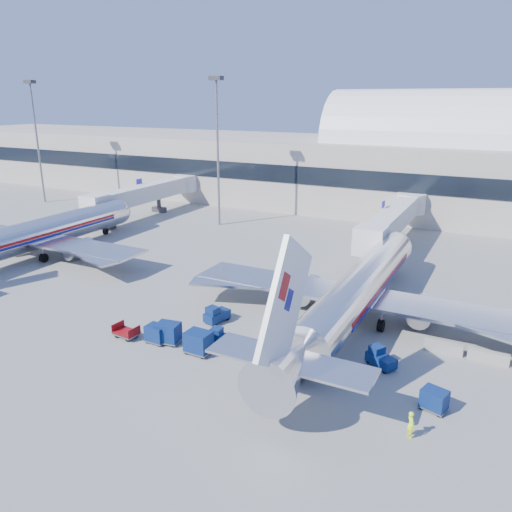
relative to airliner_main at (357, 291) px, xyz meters
The scene contains 20 objects.
ground 11.35m from the airliner_main, 155.75° to the right, with size 260.00×260.00×0.00m, color gray.
terminal 56.80m from the airliner_main, 114.64° to the left, with size 170.00×28.15×21.00m.
airliner_main is the anchor object (origin of this frame).
airliner_mid 42.00m from the airliner_main, behind, with size 32.00×37.26×12.07m.
jetbridge_near 26.43m from the airliner_main, 95.22° to the left, with size 4.40×27.50×6.25m.
jetbridge_mid 51.62m from the airliner_main, 149.36° to the left, with size 4.40×27.50×6.25m.
mast_far_west 75.44m from the airliner_main, 159.99° to the left, with size 2.00×1.20×22.60m.
mast_west 41.12m from the airliner_main, 139.64° to the left, with size 2.00×1.20×22.60m.
barrier_near 8.74m from the airliner_main, 17.39° to the right, with size 3.00×0.55×0.90m, color #9E9E96.
barrier_mid 11.84m from the airliner_main, 12.50° to the right, with size 3.00×0.55×0.90m, color #9E9E96.
tug_lead 13.01m from the airliner_main, 131.67° to the right, with size 2.31×1.29×1.45m.
tug_right 8.31m from the airliner_main, 59.89° to the right, with size 2.58×2.18×1.51m.
tug_left 12.89m from the airliner_main, 152.06° to the right, with size 1.75×2.65×1.59m.
cart_train_a 15.04m from the airliner_main, 128.94° to the right, with size 2.13×1.65×1.85m.
cart_train_b 17.02m from the airliner_main, 138.24° to the right, with size 2.20×1.80×1.76m.
cart_train_c 17.96m from the airliner_main, 139.23° to the right, with size 1.76×1.35×1.54m.
cart_solo_near 12.01m from the airliner_main, 96.49° to the right, with size 2.34×2.03×1.74m.
cart_solo_far 14.02m from the airliner_main, 52.03° to the right, with size 1.95×1.69×1.46m.
cart_open_red 20.52m from the airliner_main, 143.58° to the right, with size 2.20×1.65×0.55m.
ramp_worker 16.50m from the airliner_main, 61.99° to the right, with size 0.64×0.42×1.76m, color #C9FD1A.
Camera 1 is at (21.08, -36.73, 19.55)m, focal length 35.00 mm.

